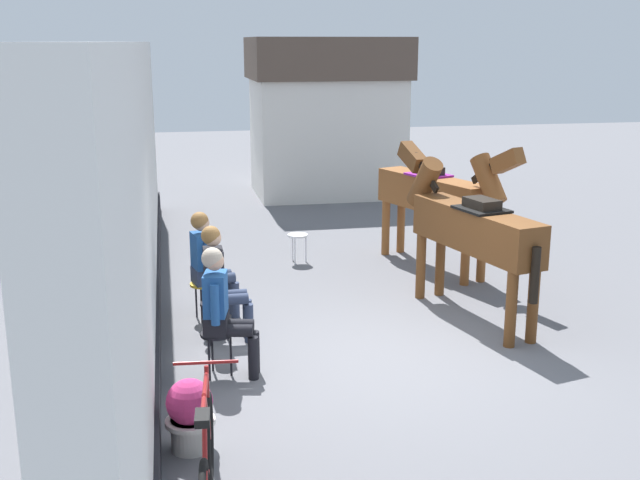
% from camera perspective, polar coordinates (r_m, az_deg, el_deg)
% --- Properties ---
extents(ground_plane, '(40.00, 40.00, 0.00)m').
position_cam_1_polar(ground_plane, '(11.59, 0.21, -2.78)').
color(ground_plane, slate).
extents(pub_facade_wall, '(0.34, 14.00, 3.40)m').
position_cam_1_polar(pub_facade_wall, '(9.55, -13.12, 2.65)').
color(pub_facade_wall, white).
rests_on(pub_facade_wall, ground_plane).
extents(distant_cottage, '(3.40, 2.60, 3.50)m').
position_cam_1_polar(distant_cottage, '(17.83, 0.46, 9.13)').
color(distant_cottage, silver).
rests_on(distant_cottage, ground_plane).
extents(seated_visitor_near, '(0.61, 0.48, 1.39)m').
position_cam_1_polar(seated_visitor_near, '(8.09, -7.16, -4.76)').
color(seated_visitor_near, black).
rests_on(seated_visitor_near, ground_plane).
extents(seated_visitor_middle, '(0.61, 0.49, 1.39)m').
position_cam_1_polar(seated_visitor_middle, '(9.03, -7.34, -2.74)').
color(seated_visitor_middle, black).
rests_on(seated_visitor_middle, ground_plane).
extents(seated_visitor_far, '(0.61, 0.48, 1.39)m').
position_cam_1_polar(seated_visitor_far, '(9.78, -8.20, -1.43)').
color(seated_visitor_far, gold).
rests_on(seated_visitor_far, ground_plane).
extents(saddled_horse_near, '(0.97, 2.95, 2.06)m').
position_cam_1_polar(saddled_horse_near, '(9.89, 10.85, 0.92)').
color(saddled_horse_near, brown).
rests_on(saddled_horse_near, ground_plane).
extents(saddled_horse_far, '(1.28, 2.86, 2.06)m').
position_cam_1_polar(saddled_horse_far, '(11.90, 8.59, 3.26)').
color(saddled_horse_far, brown).
rests_on(saddled_horse_far, ground_plane).
extents(flower_planter_near, '(0.43, 0.43, 0.64)m').
position_cam_1_polar(flower_planter_near, '(6.88, -9.48, -12.39)').
color(flower_planter_near, beige).
rests_on(flower_planter_near, ground_plane).
extents(leaning_bicycle, '(0.50, 1.76, 1.02)m').
position_cam_1_polar(leaning_bicycle, '(5.99, -8.27, -15.99)').
color(leaning_bicycle, black).
rests_on(leaning_bicycle, ground_plane).
extents(spare_stool_white, '(0.32, 0.32, 0.46)m').
position_cam_1_polar(spare_stool_white, '(12.29, -1.64, 0.15)').
color(spare_stool_white, white).
rests_on(spare_stool_white, ground_plane).
extents(satchel_bag, '(0.30, 0.18, 0.20)m').
position_cam_1_polar(satchel_bag, '(10.72, -7.52, -3.78)').
color(satchel_bag, black).
rests_on(satchel_bag, ground_plane).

